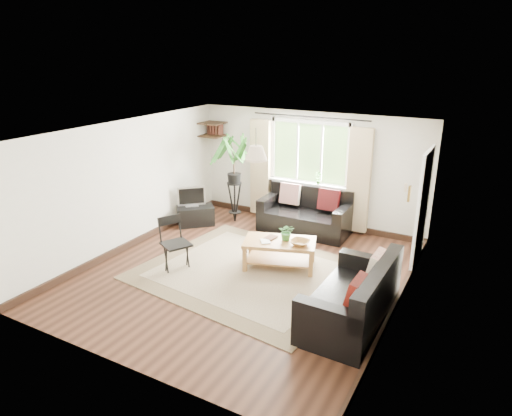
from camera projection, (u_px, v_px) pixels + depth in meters
The scene contains 24 objects.
floor at pixel (245, 273), 7.69m from camera, with size 5.50×5.50×0.00m, color black.
ceiling at pixel (243, 132), 6.90m from camera, with size 5.50×5.50×0.00m, color white.
wall_back at pixel (309, 169), 9.58m from camera, with size 5.00×0.02×2.40m, color silver.
wall_front at pixel (119, 278), 5.02m from camera, with size 5.00×0.02×2.40m, color silver.
wall_left at pixel (127, 185), 8.43m from camera, with size 0.02×5.50×2.40m, color silver.
wall_right at pixel (404, 235), 6.17m from camera, with size 0.02×5.50×2.40m, color silver.
rug at pixel (249, 272), 7.73m from camera, with size 3.44×2.95×0.02m, color #C0B595.
window at pixel (309, 153), 9.43m from camera, with size 2.50×0.16×2.16m, color white, non-canonical shape.
door at pixel (422, 212), 7.66m from camera, with size 0.06×0.96×2.06m, color silver.
corner_shelf at pixel (213, 129), 10.16m from camera, with size 0.50×0.50×0.34m, color black, non-canonical shape.
pendant_lamp at pixel (256, 150), 7.35m from camera, with size 0.36×0.36×0.54m, color beige, non-canonical shape.
wall_sconce at pixel (407, 191), 6.27m from camera, with size 0.12×0.12×0.28m, color beige, non-canonical shape.
sofa_back at pixel (305, 212), 9.34m from camera, with size 1.82×0.91×0.86m, color black, non-canonical shape.
sofa_right at pixel (351, 294), 6.21m from camera, with size 0.91×1.82×0.86m, color black, non-canonical shape.
coffee_table at pixel (280, 254), 7.84m from camera, with size 1.21×0.66×0.50m, color brown, non-canonical shape.
table_plant at pixel (287, 232), 7.75m from camera, with size 0.27×0.23×0.30m, color #2F6F2C.
bowl at pixel (300, 243), 7.59m from camera, with size 0.32×0.32×0.08m, color olive.
book_a at pixel (261, 242), 7.71m from camera, with size 0.15×0.21×0.02m, color white.
book_b at pixel (267, 236), 7.92m from camera, with size 0.17×0.22×0.02m, color #543021.
tv_stand at pixel (196, 216), 9.77m from camera, with size 0.76×0.43×0.41m, color black.
tv at pixel (191, 196), 9.67m from camera, with size 0.59×0.20×0.45m, color #A5A5AA, non-canonical shape.
palm_stand at pixel (234, 179), 9.74m from camera, with size 0.74×0.74×1.90m, color black, non-canonical shape.
folding_chair at pixel (176, 245), 7.67m from camera, with size 0.48×0.48×0.92m, color black, non-canonical shape.
sill_plant at pixel (318, 178), 9.41m from camera, with size 0.14×0.10×0.27m, color #2D6023.
Camera 1 is at (3.47, -5.96, 3.58)m, focal length 32.00 mm.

